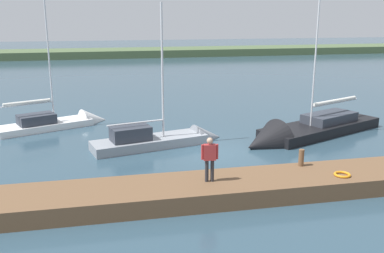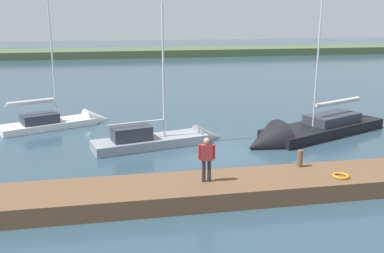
% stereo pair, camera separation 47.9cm
% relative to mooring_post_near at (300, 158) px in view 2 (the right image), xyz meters
% --- Properties ---
extents(ground_plane, '(200.00, 200.00, 0.00)m').
position_rel_mooring_post_near_xyz_m(ground_plane, '(2.33, -4.52, -1.07)').
color(ground_plane, '#2D4756').
extents(far_shoreline, '(180.00, 8.00, 2.40)m').
position_rel_mooring_post_near_xyz_m(far_shoreline, '(2.33, -58.18, -1.07)').
color(far_shoreline, '#4C603D').
rests_on(far_shoreline, ground_plane).
extents(dock_pier, '(23.28, 2.60, 0.71)m').
position_rel_mooring_post_near_xyz_m(dock_pier, '(2.33, 0.91, -0.72)').
color(dock_pier, brown).
rests_on(dock_pier, ground_plane).
extents(mooring_post_near, '(0.23, 0.23, 0.72)m').
position_rel_mooring_post_near_xyz_m(mooring_post_near, '(0.00, 0.00, 0.00)').
color(mooring_post_near, brown).
rests_on(mooring_post_near, dock_pier).
extents(life_ring_buoy, '(0.66, 0.66, 0.10)m').
position_rel_mooring_post_near_xyz_m(life_ring_buoy, '(-1.10, 1.43, -0.31)').
color(life_ring_buoy, orange).
rests_on(life_ring_buoy, dock_pier).
extents(sailboat_far_right, '(10.22, 6.29, 11.01)m').
position_rel_mooring_post_near_xyz_m(sailboat_far_right, '(-3.07, -6.27, -0.85)').
color(sailboat_far_right, black).
rests_on(sailboat_far_right, ground_plane).
extents(sailboat_behind_pier, '(7.65, 3.50, 8.43)m').
position_rel_mooring_post_near_xyz_m(sailboat_behind_pier, '(4.86, -6.51, -0.94)').
color(sailboat_behind_pier, gray).
rests_on(sailboat_behind_pier, ground_plane).
extents(sailboat_near_dock, '(7.08, 4.44, 8.69)m').
position_rel_mooring_post_near_xyz_m(sailboat_near_dock, '(10.72, -11.79, -0.93)').
color(sailboat_near_dock, white).
rests_on(sailboat_near_dock, ground_plane).
extents(person_on_dock, '(0.66, 0.27, 1.75)m').
position_rel_mooring_post_near_xyz_m(person_on_dock, '(4.24, 0.91, 0.66)').
color(person_on_dock, '#28282D').
rests_on(person_on_dock, dock_pier).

